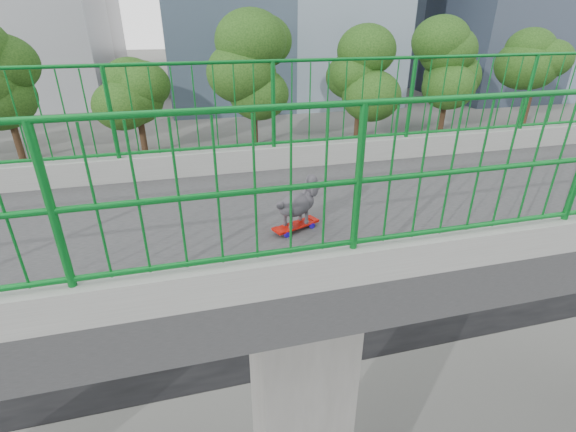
# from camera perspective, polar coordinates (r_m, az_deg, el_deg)

# --- Properties ---
(road) EXTENTS (18.00, 90.00, 0.02)m
(road) POSITION_cam_1_polar(r_m,az_deg,el_deg) (19.16, -9.25, -1.90)
(road) COLOR black
(road) RESTS_ON ground
(footbridge) EXTENTS (3.00, 24.00, 7.00)m
(footbridge) POSITION_cam_1_polar(r_m,az_deg,el_deg) (5.52, 1.68, -15.93)
(footbridge) COLOR #2D2D2F
(footbridge) RESTS_ON ground
(railing) EXTENTS (3.00, 24.00, 1.42)m
(railing) POSITION_cam_1_polar(r_m,az_deg,el_deg) (4.44, 2.02, 3.58)
(railing) COLOR gray
(railing) RESTS_ON footbridge
(street_trees) EXTENTS (5.30, 60.40, 7.26)m
(street_trees) POSITION_cam_1_polar(r_m,az_deg,el_deg) (30.33, -10.56, 17.81)
(street_trees) COLOR black
(street_trees) RESTS_ON ground
(skateboard) EXTENTS (0.32, 0.50, 0.06)m
(skateboard) POSITION_cam_1_polar(r_m,az_deg,el_deg) (4.04, 1.08, -1.38)
(skateboard) COLOR red
(skateboard) RESTS_ON footbridge
(poodle) EXTENTS (0.33, 0.49, 0.43)m
(poodle) POSITION_cam_1_polar(r_m,az_deg,el_deg) (3.95, 1.43, 1.94)
(poodle) COLOR #29262B
(poodle) RESTS_ON skateboard
(car_1) EXTENTS (1.55, 4.43, 1.46)m
(car_1) POSITION_cam_1_polar(r_m,az_deg,el_deg) (17.11, 12.88, -3.14)
(car_1) COLOR #9E9EA3
(car_1) RESTS_ON ground
(car_2) EXTENTS (2.25, 4.88, 1.36)m
(car_2) POSITION_cam_1_polar(r_m,az_deg,el_deg) (23.51, 25.87, 2.93)
(car_2) COLOR silver
(car_2) RESTS_ON ground
(car_3) EXTENTS (2.25, 5.53, 1.61)m
(car_3) POSITION_cam_1_polar(r_m,az_deg,el_deg) (21.14, -13.71, 2.83)
(car_3) COLOR silver
(car_3) RESTS_ON ground
(car_4) EXTENTS (1.61, 3.99, 1.36)m
(car_4) POSITION_cam_1_polar(r_m,az_deg,el_deg) (24.17, -14.40, 5.41)
(car_4) COLOR #BA0714
(car_4) RESTS_ON ground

